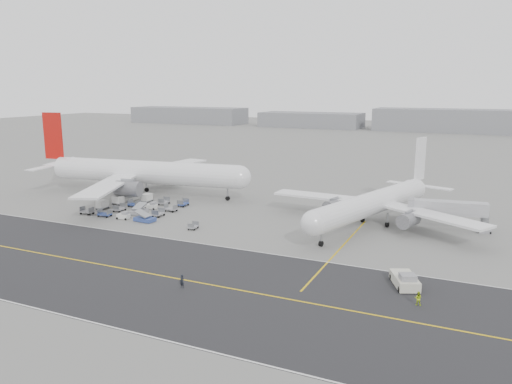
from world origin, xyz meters
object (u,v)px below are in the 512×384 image
at_px(airliner_a, 140,172).
at_px(ground_crew_a, 182,281).
at_px(pushback_tug, 405,280).
at_px(jet_bridge, 449,209).
at_px(ground_crew_b, 418,298).
at_px(airliner_b, 375,202).

xyz_separation_m(airliner_a, ground_crew_a, (43.33, -47.79, -5.00)).
relative_size(pushback_tug, jet_bridge, 0.50).
relative_size(jet_bridge, ground_crew_b, 8.41).
distance_m(airliner_a, airliner_b, 61.07).
relative_size(pushback_tug, ground_crew_a, 4.03).
xyz_separation_m(pushback_tug, jet_bridge, (3.30, 32.83, 3.16)).
distance_m(airliner_a, jet_bridge, 74.67).
xyz_separation_m(airliner_b, ground_crew_b, (12.83, -35.93, -3.75)).
height_order(jet_bridge, ground_crew_a, jet_bridge).
height_order(airliner_a, ground_crew_b, airliner_a).
bearing_deg(ground_crew_a, airliner_a, 142.38).
bearing_deg(airliner_a, airliner_b, -101.41).
relative_size(airliner_b, jet_bridge, 2.91).
distance_m(jet_bridge, ground_crew_b, 38.56).
bearing_deg(pushback_tug, airliner_a, 130.52).
xyz_separation_m(pushback_tug, ground_crew_a, (-28.00, -13.36, 0.04)).
height_order(airliner_b, ground_crew_b, airliner_b).
distance_m(airliner_b, jet_bridge, 13.95).
relative_size(airliner_a, pushback_tug, 7.71).
relative_size(pushback_tug, ground_crew_b, 4.17).
distance_m(airliner_a, ground_crew_a, 64.71).
bearing_deg(airliner_b, pushback_tug, -53.66).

